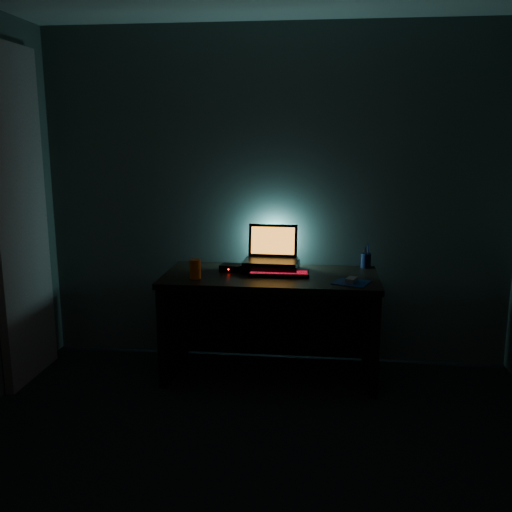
{
  "coord_description": "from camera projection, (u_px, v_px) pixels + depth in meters",
  "views": [
    {
      "loc": [
        0.33,
        -2.25,
        1.7
      ],
      "look_at": [
        -0.1,
        1.57,
        0.89
      ],
      "focal_mm": 40.0,
      "sensor_mm": 36.0,
      "label": 1
    }
  ],
  "objects": [
    {
      "name": "desk",
      "position": [
        271.0,
        308.0,
        4.1
      ],
      "size": [
        1.5,
        0.7,
        0.75
      ],
      "color": "black",
      "rests_on": "ground"
    },
    {
      "name": "curtain",
      "position": [
        20.0,
        218.0,
        3.91
      ],
      "size": [
        0.06,
        0.65,
        2.3
      ],
      "primitive_type": "cube",
      "color": "#C3B19C",
      "rests_on": "ground"
    },
    {
      "name": "laptop",
      "position": [
        271.0,
        253.0,
        4.14
      ],
      "size": [
        0.39,
        0.3,
        0.26
      ],
      "rotation": [
        0.0,
        0.0,
        -0.04
      ],
      "color": "black",
      "rests_on": "riser"
    },
    {
      "name": "room",
      "position": [
        237.0,
        249.0,
        2.32
      ],
      "size": [
        3.5,
        4.0,
        2.5
      ],
      "color": "black",
      "rests_on": "ground"
    },
    {
      "name": "riser",
      "position": [
        271.0,
        267.0,
        4.11
      ],
      "size": [
        0.41,
        0.32,
        0.06
      ],
      "primitive_type": "cube",
      "rotation": [
        0.0,
        0.0,
        -0.04
      ],
      "color": "black",
      "rests_on": "desk"
    },
    {
      "name": "pen_cup",
      "position": [
        366.0,
        260.0,
        4.2
      ],
      "size": [
        0.09,
        0.09,
        0.11
      ],
      "primitive_type": "cylinder",
      "rotation": [
        0.0,
        0.0,
        -0.25
      ],
      "color": "black",
      "rests_on": "desk"
    },
    {
      "name": "juice_glass",
      "position": [
        195.0,
        269.0,
        3.88
      ],
      "size": [
        0.08,
        0.08,
        0.13
      ],
      "primitive_type": "cylinder",
      "rotation": [
        0.0,
        0.0,
        -0.1
      ],
      "color": "#E1580B",
      "rests_on": "desk"
    },
    {
      "name": "keyboard",
      "position": [
        279.0,
        274.0,
        3.97
      ],
      "size": [
        0.42,
        0.15,
        0.03
      ],
      "rotation": [
        0.0,
        0.0,
        0.04
      ],
      "color": "black",
      "rests_on": "desk"
    },
    {
      "name": "router",
      "position": [
        231.0,
        268.0,
        4.1
      ],
      "size": [
        0.16,
        0.14,
        0.05
      ],
      "rotation": [
        0.0,
        0.0,
        -0.15
      ],
      "color": "black",
      "rests_on": "desk"
    },
    {
      "name": "mousepad",
      "position": [
        351.0,
        282.0,
        3.78
      ],
      "size": [
        0.28,
        0.27,
        0.0
      ],
      "primitive_type": "cube",
      "rotation": [
        0.0,
        0.0,
        -0.36
      ],
      "color": "navy",
      "rests_on": "desk"
    },
    {
      "name": "mouse",
      "position": [
        352.0,
        280.0,
        3.77
      ],
      "size": [
        0.09,
        0.11,
        0.03
      ],
      "primitive_type": "cube",
      "rotation": [
        0.0,
        0.0,
        -0.36
      ],
      "color": "gray",
      "rests_on": "mousepad"
    }
  ]
}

